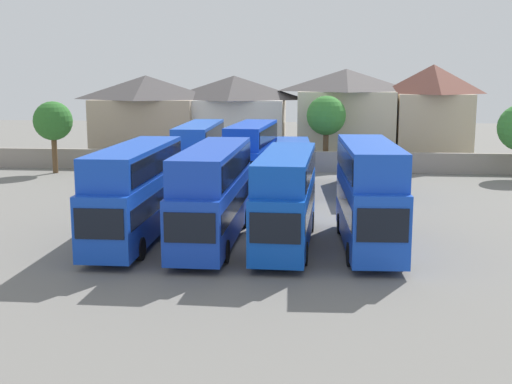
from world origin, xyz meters
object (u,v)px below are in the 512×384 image
Objects in this scene: bus_6 at (252,153)px; house_terrace_far_right at (432,113)px; house_terrace_right at (345,114)px; tree_right_of_lot at (53,121)px; bus_7 at (293,163)px; bus_8 at (365,166)px; house_terrace_centre at (234,117)px; bus_1 at (136,188)px; bus_4 at (369,190)px; house_terrace_left at (147,116)px; bus_2 at (213,189)px; tree_behind_wall at (326,116)px; bus_5 at (199,152)px; bus_3 at (286,194)px.

bus_6 is 24.19m from house_terrace_far_right.
house_terrace_far_right reaches higher than bus_6.
house_terrace_right reaches higher than tree_right_of_lot.
bus_7 reaches higher than bus_8.
house_terrace_centre is 1.71× the size of tree_right_of_lot.
bus_1 is 20.31m from bus_8.
tree_right_of_lot is (-13.74, 22.71, 1.74)m from bus_1.
house_terrace_far_right is at bearing 163.51° from bus_4.
house_terrace_left is (-15.79, 17.74, 2.30)m from bus_7.
tree_right_of_lot reaches higher than bus_2.
bus_7 is at bearing -101.51° from tree_behind_wall.
bus_4 is 20.16m from bus_5.
bus_4 is 39.74m from house_terrace_left.
bus_3 is 1.74× the size of tree_right_of_lot.
bus_1 is 1.07× the size of bus_8.
house_terrace_right is 6.41m from tree_behind_wall.
house_terrace_far_right reaches higher than house_terrace_right.
bus_2 is 36.01m from house_terrace_left.
tree_behind_wall reaches higher than bus_4.
bus_8 is at bearing -40.37° from house_terrace_left.
house_terrace_left is (-12.42, 33.76, 1.54)m from bus_2.
bus_5 is 26.53m from house_terrace_far_right.
house_terrace_right is at bearing 160.61° from bus_1.
house_terrace_far_right is at bearing 154.63° from bus_2.
house_terrace_far_right reaches higher than tree_right_of_lot.
bus_1 reaches higher than bus_3.
bus_1 is 1.76× the size of tree_behind_wall.
house_terrace_right reaches higher than bus_7.
house_terrace_right is at bearing -0.93° from house_terrace_centre.
bus_5 is at bearing -166.79° from bus_2.
bus_1 is at bearing -42.41° from bus_8.
house_terrace_left is (-12.76, 18.34, 1.51)m from bus_6.
tree_right_of_lot is at bearing -140.51° from house_terrace_centre.
house_terrace_left reaches higher than bus_8.
bus_2 is at bearing -115.67° from house_terrace_far_right.
house_terrace_centre is 1.09× the size of house_terrace_right.
house_terrace_far_right is at bearing -0.30° from house_terrace_left.
house_terrace_far_right reaches higher than bus_2.
bus_8 is (0.86, 16.26, -1.05)m from bus_4.
bus_2 is 1.09× the size of house_terrace_left.
house_terrace_right is at bearing 161.73° from bus_6.
bus_6 reaches higher than bus_5.
bus_5 is 1.16× the size of house_terrace_right.
bus_4 is 0.93× the size of bus_8.
bus_8 is 18.69m from house_terrace_right.
house_terrace_right is at bearing 1.57° from house_terrace_left.
bus_3 is 1.64× the size of tree_behind_wall.
house_terrace_left is 1.01× the size of house_terrace_centre.
bus_3 is 16.34m from bus_7.
house_terrace_right is (11.82, 34.31, 1.85)m from bus_1.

